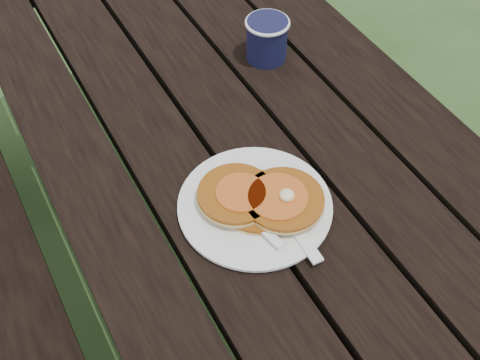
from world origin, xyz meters
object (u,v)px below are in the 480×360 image
pancake_stack (261,198)px  coffee_cup (267,37)px  plate (255,206)px  picnic_table (208,193)px

pancake_stack → coffee_cup: coffee_cup is taller
plate → coffee_cup: coffee_cup is taller
coffee_cup → picnic_table: bearing=179.0°
picnic_table → coffee_cup: (0.16, -0.00, 0.44)m
pancake_stack → coffee_cup: size_ratio=2.12×
pancake_stack → picnic_table: bearing=80.4°
picnic_table → pancake_stack: (-0.06, -0.35, 0.41)m
pancake_stack → coffee_cup: bearing=58.2°
plate → picnic_table: bearing=78.7°
plate → pancake_stack: bearing=-21.1°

